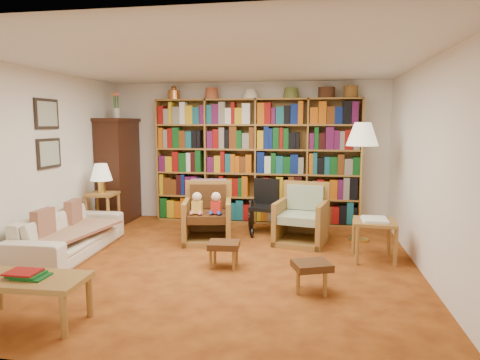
% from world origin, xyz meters
% --- Properties ---
extents(floor, '(5.00, 5.00, 0.00)m').
position_xyz_m(floor, '(0.00, 0.00, 0.00)').
color(floor, '#A25218').
rests_on(floor, ground).
extents(ceiling, '(5.00, 5.00, 0.00)m').
position_xyz_m(ceiling, '(0.00, 0.00, 2.50)').
color(ceiling, silver).
rests_on(ceiling, wall_back).
extents(wall_back, '(5.00, 0.00, 5.00)m').
position_xyz_m(wall_back, '(0.00, 2.50, 1.25)').
color(wall_back, white).
rests_on(wall_back, floor).
extents(wall_front, '(5.00, 0.00, 5.00)m').
position_xyz_m(wall_front, '(0.00, -2.50, 1.25)').
color(wall_front, white).
rests_on(wall_front, floor).
extents(wall_left, '(0.00, 5.00, 5.00)m').
position_xyz_m(wall_left, '(-2.50, 0.00, 1.25)').
color(wall_left, white).
rests_on(wall_left, floor).
extents(wall_right, '(0.00, 5.00, 5.00)m').
position_xyz_m(wall_right, '(2.50, 0.00, 1.25)').
color(wall_right, white).
rests_on(wall_right, floor).
extents(bookshelf, '(3.60, 0.30, 2.42)m').
position_xyz_m(bookshelf, '(0.20, 2.33, 1.17)').
color(bookshelf, olive).
rests_on(bookshelf, floor).
extents(curio_cabinet, '(0.50, 0.95, 2.40)m').
position_xyz_m(curio_cabinet, '(-2.25, 2.00, 0.95)').
color(curio_cabinet, '#34180E').
rests_on(curio_cabinet, floor).
extents(framed_pictures, '(0.03, 0.52, 0.97)m').
position_xyz_m(framed_pictures, '(-2.48, 0.30, 1.62)').
color(framed_pictures, black).
rests_on(framed_pictures, wall_left).
extents(sofa, '(2.01, 0.88, 0.57)m').
position_xyz_m(sofa, '(-2.05, -0.00, 0.29)').
color(sofa, beige).
rests_on(sofa, floor).
extents(sofa_throw, '(0.88, 1.42, 0.04)m').
position_xyz_m(sofa_throw, '(-2.00, -0.00, 0.30)').
color(sofa_throw, beige).
rests_on(sofa_throw, sofa).
extents(cushion_left, '(0.17, 0.38, 0.37)m').
position_xyz_m(cushion_left, '(-2.18, 0.35, 0.45)').
color(cushion_left, maroon).
rests_on(cushion_left, sofa).
extents(cushion_right, '(0.12, 0.37, 0.37)m').
position_xyz_m(cushion_right, '(-2.18, -0.35, 0.45)').
color(cushion_right, maroon).
rests_on(cushion_right, sofa).
extents(side_table_lamp, '(0.48, 0.48, 0.66)m').
position_xyz_m(side_table_lamp, '(-2.15, 1.15, 0.50)').
color(side_table_lamp, olive).
rests_on(side_table_lamp, floor).
extents(table_lamp, '(0.35, 0.35, 0.47)m').
position_xyz_m(table_lamp, '(-2.15, 1.15, 0.98)').
color(table_lamp, gold).
rests_on(table_lamp, side_table_lamp).
extents(armchair_leather, '(0.84, 0.87, 0.91)m').
position_xyz_m(armchair_leather, '(-0.35, 1.01, 0.37)').
color(armchair_leather, olive).
rests_on(armchair_leather, floor).
extents(armchair_sage, '(0.86, 0.87, 0.89)m').
position_xyz_m(armchair_sage, '(1.04, 1.15, 0.34)').
color(armchair_sage, olive).
rests_on(armchair_sage, floor).
extents(wheelchair, '(0.50, 0.70, 0.87)m').
position_xyz_m(wheelchair, '(0.46, 1.60, 0.40)').
color(wheelchair, black).
rests_on(wheelchair, floor).
extents(floor_lamp, '(0.47, 0.47, 1.79)m').
position_xyz_m(floor_lamp, '(1.91, 1.36, 1.54)').
color(floor_lamp, gold).
rests_on(floor_lamp, floor).
extents(side_table_papers, '(0.59, 0.59, 0.56)m').
position_xyz_m(side_table_papers, '(2.00, 0.42, 0.45)').
color(side_table_papers, olive).
rests_on(side_table_papers, floor).
extents(footstool_a, '(0.40, 0.35, 0.32)m').
position_xyz_m(footstool_a, '(0.13, -0.18, 0.26)').
color(footstool_a, '#4C2C14').
rests_on(footstool_a, floor).
extents(footstool_b, '(0.47, 0.43, 0.32)m').
position_xyz_m(footstool_b, '(1.20, -0.78, 0.26)').
color(footstool_b, '#4C2C14').
rests_on(footstool_b, floor).
extents(coffee_table, '(1.03, 0.54, 0.47)m').
position_xyz_m(coffee_table, '(-1.27, -1.92, 0.37)').
color(coffee_table, olive).
rests_on(coffee_table, floor).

